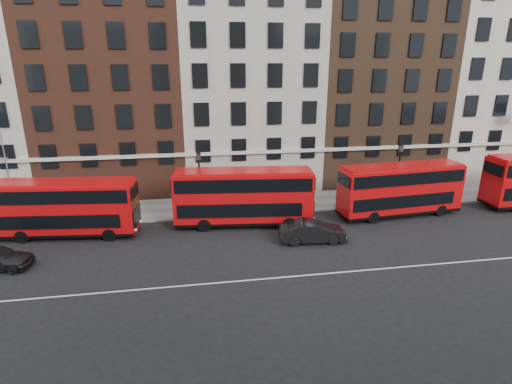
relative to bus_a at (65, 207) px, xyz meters
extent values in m
plane|color=black|center=(14.82, -6.21, -2.21)|extent=(120.00, 120.00, 0.00)
cube|color=gray|center=(14.82, 4.29, -2.13)|extent=(80.00, 5.00, 0.15)
cube|color=gray|center=(14.82, 1.79, -2.13)|extent=(80.00, 0.30, 0.16)
cube|color=white|center=(14.82, -8.21, -2.20)|extent=(70.00, 0.12, 0.01)
cube|color=brown|center=(2.02, 11.79, 8.79)|extent=(12.80, 10.00, 22.00)
cube|color=#A4A191|center=(14.82, 11.79, 7.29)|extent=(12.80, 10.00, 19.00)
cube|color=brown|center=(27.62, 11.79, 8.29)|extent=(12.80, 10.00, 21.00)
cube|color=#AFA798|center=(40.42, 11.79, 7.79)|extent=(12.80, 10.00, 20.00)
cube|color=red|center=(0.03, 0.00, -0.05)|extent=(9.93, 3.37, 3.66)
cube|color=black|center=(0.03, 0.00, -1.77)|extent=(9.94, 3.41, 0.22)
cube|color=black|center=(-0.24, 0.03, -0.68)|extent=(8.83, 3.32, 0.97)
cube|color=black|center=(0.03, 0.00, 1.08)|extent=(9.57, 3.40, 0.93)
cube|color=red|center=(0.03, 0.00, 1.83)|extent=(9.63, 3.15, 0.17)
cube|color=black|center=(4.91, -0.54, -0.77)|extent=(0.30, 2.04, 1.21)
cube|color=black|center=(4.91, -0.54, 0.22)|extent=(0.27, 1.76, 0.39)
cylinder|color=black|center=(3.05, -1.38, -1.74)|extent=(0.95, 0.36, 0.93)
cylinder|color=black|center=(3.28, 0.68, -1.74)|extent=(0.95, 0.36, 0.93)
cylinder|color=black|center=(-2.85, -0.73, -1.74)|extent=(0.95, 0.36, 0.93)
cylinder|color=black|center=(-2.62, 1.33, -1.74)|extent=(0.95, 0.36, 0.93)
cube|color=red|center=(12.69, 0.00, 0.07)|extent=(10.51, 3.53, 3.88)
cube|color=black|center=(12.69, 0.00, -1.75)|extent=(10.51, 3.57, 0.24)
cube|color=black|center=(12.40, 0.03, -0.59)|extent=(9.35, 3.49, 1.03)
cube|color=black|center=(12.69, 0.00, 1.28)|extent=(10.13, 3.57, 0.98)
cube|color=red|center=(12.69, 0.00, 2.06)|extent=(10.20, 3.31, 0.18)
cube|color=black|center=(17.85, -0.55, -0.69)|extent=(0.31, 2.16, 1.28)
cube|color=black|center=(17.85, -0.55, 0.36)|extent=(0.28, 1.86, 0.41)
cylinder|color=black|center=(15.89, -1.45, -1.72)|extent=(1.01, 0.38, 0.98)
cylinder|color=black|center=(16.12, 0.74, -1.72)|extent=(1.01, 0.38, 0.98)
cylinder|color=black|center=(9.64, -0.78, -1.72)|extent=(1.01, 0.38, 0.98)
cylinder|color=black|center=(9.88, 1.40, -1.72)|extent=(1.01, 0.38, 0.98)
cube|color=red|center=(25.40, 0.00, 0.01)|extent=(10.18, 3.28, 3.76)
cube|color=black|center=(25.40, 0.00, -1.76)|extent=(10.19, 3.32, 0.23)
cube|color=black|center=(25.11, -0.03, -0.64)|extent=(9.05, 3.25, 1.00)
cube|color=black|center=(25.40, 0.00, 1.18)|extent=(9.81, 3.32, 0.95)
cube|color=red|center=(25.40, 0.00, 1.94)|extent=(9.88, 3.06, 0.17)
cube|color=black|center=(30.42, 0.45, -0.73)|extent=(0.27, 2.10, 1.24)
cube|color=black|center=(30.42, 0.45, 0.29)|extent=(0.24, 1.81, 0.40)
cylinder|color=black|center=(28.72, -0.77, -1.73)|extent=(0.97, 0.35, 0.95)
cylinder|color=black|center=(28.53, 1.35, -1.73)|extent=(0.97, 0.35, 0.95)
cylinder|color=black|center=(22.64, -1.32, -1.73)|extent=(0.97, 0.35, 0.95)
cylinder|color=black|center=(22.45, 0.80, -1.73)|extent=(0.97, 0.35, 0.95)
cylinder|color=black|center=(35.81, 1.13, -1.70)|extent=(1.02, 0.29, 1.02)
imported|color=black|center=(17.01, -3.76, -1.45)|extent=(4.69, 1.93, 1.51)
cylinder|color=black|center=(9.52, 2.19, 0.24)|extent=(0.14, 0.14, 4.60)
cylinder|color=black|center=(9.52, 2.19, -1.76)|extent=(0.32, 0.32, 0.60)
cube|color=#262626|center=(9.52, 2.19, 2.79)|extent=(0.32, 0.32, 0.55)
cone|color=black|center=(9.52, 2.19, 3.14)|extent=(0.44, 0.44, 0.25)
cylinder|color=black|center=(26.53, 2.60, 0.24)|extent=(0.14, 0.14, 4.60)
cylinder|color=black|center=(26.53, 2.60, -1.76)|extent=(0.32, 0.32, 0.60)
cube|color=#262626|center=(26.53, 2.60, 2.79)|extent=(0.32, 0.32, 0.55)
cone|color=black|center=(26.53, 2.60, 3.14)|extent=(0.44, 0.44, 0.25)
camera|label=1|loc=(8.99, -28.20, 9.72)|focal=28.00mm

